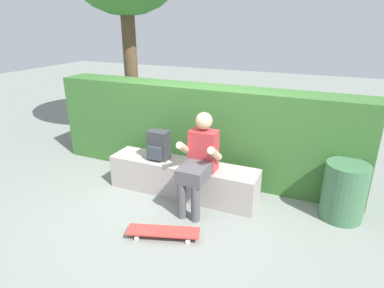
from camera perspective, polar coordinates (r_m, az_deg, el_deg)
name	(u,v)px	position (r m, az deg, el deg)	size (l,w,h in m)	color
ground_plane	(170,206)	(4.26, -3.82, -10.87)	(24.00, 24.00, 0.00)	gray
bench_main	(183,178)	(4.43, -1.68, -6.04)	(2.06, 0.45, 0.46)	#A19692
person_skater	(199,159)	(3.95, 1.25, -2.69)	(0.49, 0.62, 1.21)	#B73338
skateboard_near_person	(163,232)	(3.69, -5.09, -15.12)	(0.82, 0.44, 0.09)	#BC3833
backpack_on_bench	(158,146)	(4.40, -5.94, -0.29)	(0.28, 0.23, 0.40)	#333338
hedge_row	(200,131)	(4.88, 1.41, 2.33)	(4.67, 0.51, 1.37)	#36672C
trash_bin	(344,191)	(4.26, 25.22, -7.56)	(0.49, 0.49, 0.70)	#3D6B47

